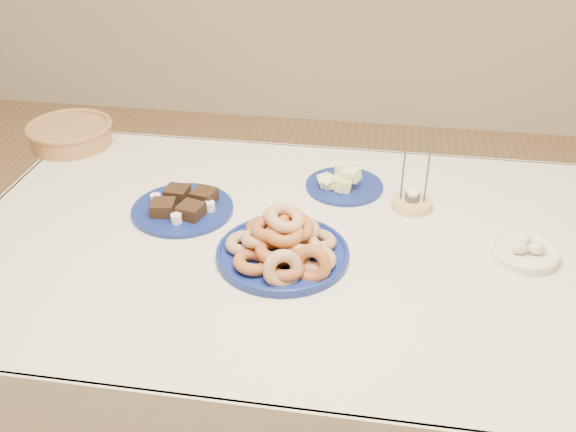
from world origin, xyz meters
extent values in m
cylinder|color=brown|center=(-0.70, 0.40, 0.36)|extent=(0.06, 0.06, 0.72)
cylinder|color=brown|center=(0.70, 0.40, 0.36)|extent=(0.06, 0.06, 0.72)
cube|color=silver|center=(0.00, 0.00, 0.74)|extent=(1.70, 1.10, 0.02)
cube|color=silver|center=(0.00, 0.55, 0.61)|extent=(1.70, 0.01, 0.28)
cylinder|color=navy|center=(-0.01, -0.08, 0.76)|extent=(0.41, 0.41, 0.02)
torus|color=navy|center=(-0.01, -0.08, 0.77)|extent=(0.41, 0.41, 0.01)
torus|color=#A66E45|center=(0.07, -0.04, 0.78)|extent=(0.14, 0.14, 0.04)
torus|color=brown|center=(0.01, 0.00, 0.78)|extent=(0.12, 0.12, 0.04)
torus|color=brown|center=(-0.07, -0.01, 0.78)|extent=(0.13, 0.13, 0.03)
torus|color=#A66E45|center=(-0.10, -0.08, 0.78)|extent=(0.12, 0.12, 0.03)
torus|color=brown|center=(-0.07, -0.16, 0.78)|extent=(0.12, 0.12, 0.04)
torus|color=brown|center=(0.01, -0.17, 0.78)|extent=(0.12, 0.12, 0.03)
torus|color=#A66E45|center=(0.08, -0.12, 0.78)|extent=(0.13, 0.13, 0.04)
torus|color=#A66E45|center=(0.03, -0.04, 0.81)|extent=(0.12, 0.12, 0.03)
torus|color=brown|center=(-0.04, -0.03, 0.81)|extent=(0.14, 0.14, 0.04)
torus|color=#A66E45|center=(-0.06, -0.09, 0.81)|extent=(0.14, 0.14, 0.05)
torus|color=brown|center=(-0.02, -0.14, 0.81)|extent=(0.13, 0.13, 0.03)
torus|color=#A66E45|center=(0.04, -0.11, 0.81)|extent=(0.13, 0.13, 0.05)
torus|color=brown|center=(0.02, -0.07, 0.84)|extent=(0.14, 0.13, 0.06)
torus|color=#A66E45|center=(-0.02, -0.05, 0.84)|extent=(0.13, 0.13, 0.07)
torus|color=brown|center=(-0.04, -0.09, 0.84)|extent=(0.10, 0.10, 0.04)
torus|color=brown|center=(0.00, -0.11, 0.84)|extent=(0.13, 0.13, 0.03)
torus|color=#A66E45|center=(0.00, -0.08, 0.87)|extent=(0.13, 0.13, 0.06)
torus|color=#A66E45|center=(0.01, -0.19, 0.80)|extent=(0.11, 0.09, 0.10)
torus|color=brown|center=(0.07, -0.16, 0.79)|extent=(0.10, 0.07, 0.10)
cylinder|color=navy|center=(0.11, 0.29, 0.76)|extent=(0.24, 0.24, 0.01)
cube|color=#D6E792|center=(0.10, 0.30, 0.80)|extent=(0.05, 0.05, 0.04)
cube|color=#D6E792|center=(0.11, 0.29, 0.80)|extent=(0.05, 0.05, 0.05)
cube|color=#D6E792|center=(0.12, 0.27, 0.80)|extent=(0.05, 0.05, 0.05)
cube|color=#D6E792|center=(0.11, 0.30, 0.80)|extent=(0.05, 0.05, 0.04)
cube|color=#D6E792|center=(0.10, 0.26, 0.78)|extent=(0.04, 0.04, 0.04)
cube|color=#D6E792|center=(0.11, 0.25, 0.78)|extent=(0.05, 0.04, 0.04)
cube|color=#D6E792|center=(0.11, 0.34, 0.78)|extent=(0.05, 0.05, 0.04)
cube|color=#D6E792|center=(0.06, 0.27, 0.78)|extent=(0.05, 0.05, 0.05)
cube|color=#D6E792|center=(0.14, 0.27, 0.80)|extent=(0.05, 0.05, 0.05)
cube|color=#D6E792|center=(0.07, 0.26, 0.78)|extent=(0.05, 0.06, 0.05)
cube|color=#D6E792|center=(0.09, 0.27, 0.78)|extent=(0.05, 0.05, 0.04)
cylinder|color=navy|center=(-0.31, 0.09, 0.76)|extent=(0.30, 0.30, 0.01)
cube|color=black|center=(-0.35, 0.05, 0.78)|extent=(0.07, 0.07, 0.04)
cube|color=black|center=(-0.28, 0.05, 0.78)|extent=(0.08, 0.08, 0.04)
cube|color=black|center=(-0.34, 0.13, 0.78)|extent=(0.06, 0.06, 0.04)
cube|color=black|center=(-0.26, 0.13, 0.78)|extent=(0.07, 0.07, 0.04)
cylinder|color=white|center=(-0.39, 0.10, 0.78)|extent=(0.03, 0.03, 0.02)
cylinder|color=white|center=(-0.31, 0.01, 0.78)|extent=(0.03, 0.03, 0.02)
cylinder|color=white|center=(-0.24, 0.08, 0.78)|extent=(0.03, 0.03, 0.02)
cylinder|color=olive|center=(-0.80, 0.44, 0.78)|extent=(0.32, 0.32, 0.06)
torus|color=olive|center=(-0.80, 0.44, 0.81)|extent=(0.34, 0.34, 0.02)
cylinder|color=tan|center=(0.30, 0.20, 0.76)|extent=(0.12, 0.12, 0.03)
cylinder|color=#45454B|center=(0.30, 0.20, 0.78)|extent=(0.04, 0.04, 0.02)
cylinder|color=white|center=(0.30, 0.20, 0.80)|extent=(0.04, 0.04, 0.01)
cylinder|color=#45454B|center=(0.27, 0.21, 0.86)|extent=(0.01, 0.01, 0.16)
cylinder|color=#45454B|center=(0.34, 0.20, 0.86)|extent=(0.01, 0.01, 0.16)
cylinder|color=white|center=(0.58, 0.01, 0.76)|extent=(0.20, 0.20, 0.02)
torus|color=white|center=(0.58, 0.01, 0.77)|extent=(0.21, 0.21, 0.01)
ellipsoid|color=silver|center=(0.56, -0.01, 0.79)|extent=(0.05, 0.04, 0.03)
ellipsoid|color=silver|center=(0.60, 0.00, 0.79)|extent=(0.05, 0.04, 0.03)
ellipsoid|color=silver|center=(0.57, 0.03, 0.79)|extent=(0.05, 0.04, 0.03)
camera|label=1|loc=(0.21, -1.35, 1.67)|focal=40.00mm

